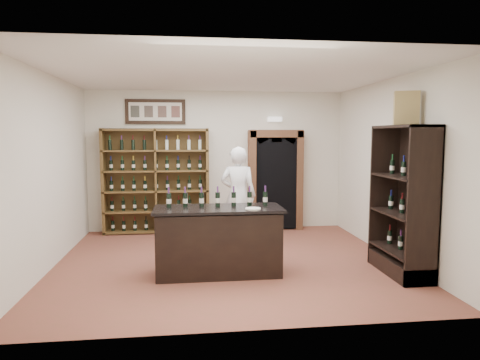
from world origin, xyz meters
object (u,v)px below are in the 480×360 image
Objects in this scene: side_cabinet at (404,224)px; counter_bottle_0 at (169,200)px; tasting_counter at (218,241)px; wine_crate at (406,108)px; shopkeeper at (238,196)px; wine_shelf at (156,181)px.

counter_bottle_0 is at bearing 173.10° from side_cabinet.
side_cabinet is (3.44, -0.42, -0.35)m from counter_bottle_0.
tasting_counter is 3.36m from wine_crate.
wine_crate reaches higher than shopkeeper.
shopkeeper is at bearing -36.60° from wine_shelf.
wine_crate is (2.73, -0.25, 1.95)m from tasting_counter.
shopkeeper is at bearing 157.85° from wine_crate.
tasting_counter is at bearing -9.20° from counter_bottle_0.
wine_crate is at bearing -39.74° from wine_shelf.
wine_shelf is 3.19m from tasting_counter.
side_cabinet reaches higher than tasting_counter.
wine_crate is (0.00, 0.05, 1.69)m from side_cabinet.
shopkeeper is at bearing 53.23° from counter_bottle_0.
tasting_counter is 2.75m from side_cabinet.
wine_crate is (2.23, -1.99, 1.52)m from shopkeeper.
wine_crate is (3.45, -0.36, 1.34)m from counter_bottle_0.
wine_shelf is at bearing -21.10° from shopkeeper.
counter_bottle_0 is at bearing -166.34° from wine_crate.
counter_bottle_0 is 2.04m from shopkeeper.
side_cabinet is (3.82, -3.23, -0.35)m from wine_shelf.
wine_shelf is 4.48× the size of wine_crate.
side_cabinet is 1.19× the size of shopkeeper.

